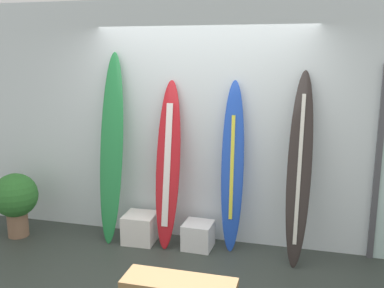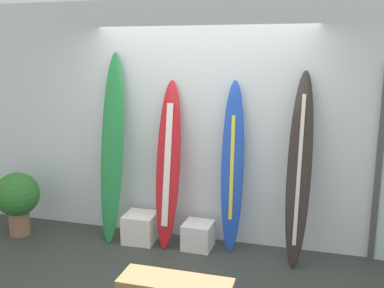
% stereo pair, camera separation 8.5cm
% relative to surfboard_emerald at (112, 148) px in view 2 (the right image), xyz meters
% --- Properties ---
extents(wall_back, '(7.20, 0.20, 2.80)m').
position_rel_surfboard_emerald_xyz_m(wall_back, '(1.02, 0.36, 0.29)').
color(wall_back, silver).
rests_on(wall_back, ground).
extents(surfboard_emerald, '(0.29, 0.45, 2.22)m').
position_rel_surfboard_emerald_xyz_m(surfboard_emerald, '(0.00, 0.00, 0.00)').
color(surfboard_emerald, '#227D3E').
rests_on(surfboard_emerald, ground).
extents(surfboard_crimson, '(0.29, 0.45, 1.91)m').
position_rel_surfboard_emerald_xyz_m(surfboard_crimson, '(0.68, 0.02, -0.17)').
color(surfboard_crimson, red).
rests_on(surfboard_crimson, ground).
extents(surfboard_cobalt, '(0.27, 0.30, 1.92)m').
position_rel_surfboard_emerald_xyz_m(surfboard_cobalt, '(1.41, 0.08, -0.15)').
color(surfboard_cobalt, blue).
rests_on(surfboard_cobalt, ground).
extents(surfboard_charcoal, '(0.27, 0.51, 2.03)m').
position_rel_surfboard_emerald_xyz_m(surfboard_charcoal, '(2.14, -0.02, -0.11)').
color(surfboard_charcoal, '#292321').
rests_on(surfboard_charcoal, ground).
extents(display_block_left, '(0.37, 0.37, 0.34)m').
position_rel_surfboard_emerald_xyz_m(display_block_left, '(0.34, -0.02, -0.94)').
color(display_block_left, white).
rests_on(display_block_left, ground).
extents(display_block_center, '(0.34, 0.34, 0.30)m').
position_rel_surfboard_emerald_xyz_m(display_block_center, '(1.05, -0.01, -0.96)').
color(display_block_center, silver).
rests_on(display_block_center, ground).
extents(potted_plant, '(0.53, 0.53, 0.79)m').
position_rel_surfboard_emerald_xyz_m(potted_plant, '(-1.17, -0.26, -0.63)').
color(potted_plant, '#88634B').
rests_on(potted_plant, ground).
extents(bench, '(0.91, 0.31, 0.45)m').
position_rel_surfboard_emerald_xyz_m(bench, '(1.27, -1.53, -0.72)').
color(bench, olive).
rests_on(bench, ground).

